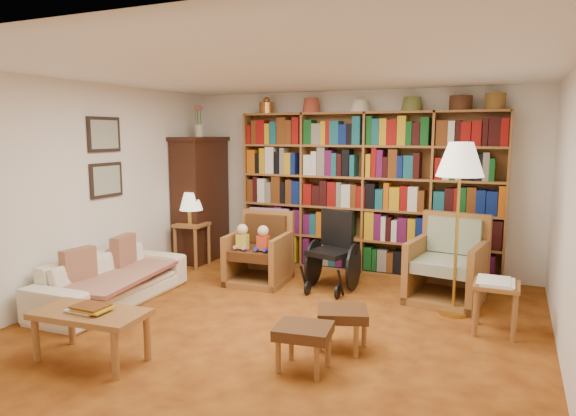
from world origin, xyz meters
The scene contains 23 objects.
floor centered at (0.00, 0.00, 0.00)m, with size 5.00×5.00×0.00m, color #AA5E1A.
ceiling centered at (0.00, 0.00, 2.50)m, with size 5.00×5.00×0.00m, color white.
wall_back centered at (0.00, 2.50, 1.25)m, with size 5.00×5.00×0.00m, color white.
wall_front centered at (0.00, -2.50, 1.25)m, with size 5.00×5.00×0.00m, color white.
wall_left centered at (-2.50, 0.00, 1.25)m, with size 5.00×5.00×0.00m, color white.
wall_right centered at (2.50, 0.00, 1.25)m, with size 5.00×5.00×0.00m, color white.
bookshelf centered at (0.20, 2.33, 1.17)m, with size 3.60×0.30×2.42m.
curio_cabinet centered at (-2.25, 2.00, 0.95)m, with size 0.50×0.95×2.40m.
framed_pictures centered at (-2.48, 0.30, 1.62)m, with size 0.03×0.52×0.97m.
sofa centered at (-2.05, -0.14, 0.28)m, with size 0.75×1.91×0.56m, color white.
sofa_throw centered at (-2.00, -0.14, 0.30)m, with size 0.80×1.50×0.04m, color beige.
cushion_left centered at (-2.18, 0.21, 0.45)m, with size 0.13×0.40×0.40m, color maroon.
cushion_right centered at (-2.18, -0.49, 0.45)m, with size 0.12×0.39×0.39m, color maroon.
side_table_lamp centered at (-2.15, 1.60, 0.47)m, with size 0.44×0.44×0.63m.
table_lamp centered at (-2.15, 1.60, 0.94)m, with size 0.33×0.33×0.45m.
armchair_leather centered at (-0.89, 1.33, 0.38)m, with size 0.77×0.82×0.92m.
armchair_sage centered at (1.42, 1.53, 0.38)m, with size 0.91×0.93×0.98m.
wheelchair centered at (0.07, 1.40, 0.44)m, with size 0.59×0.77×0.97m.
floor_lamp centered at (1.55, 1.02, 1.58)m, with size 0.48×0.48×1.83m.
side_table_papers centered at (1.97, 0.64, 0.41)m, with size 0.42×0.42×0.53m.
footstool_a centered at (0.74, -0.31, 0.31)m, with size 0.54×0.50×0.37m.
footstool_b centered at (0.57, -0.83, 0.31)m, with size 0.49×0.43×0.38m.
coffee_table centered at (-1.13, -1.39, 0.38)m, with size 0.98×0.55×0.49m.
Camera 1 is at (2.05, -4.50, 1.92)m, focal length 32.00 mm.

